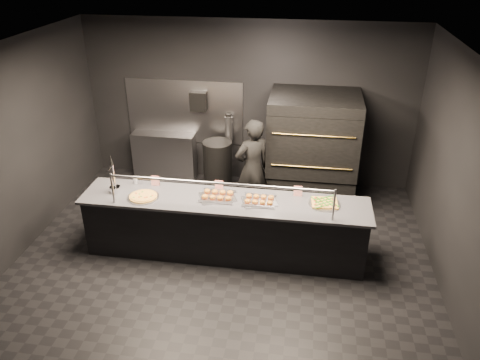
{
  "coord_description": "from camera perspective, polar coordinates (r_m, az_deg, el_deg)",
  "views": [
    {
      "loc": [
        1.08,
        -5.61,
        4.22
      ],
      "look_at": [
        0.2,
        0.2,
        1.15
      ],
      "focal_mm": 35.0,
      "sensor_mm": 36.0,
      "label": 1
    }
  ],
  "objects": [
    {
      "name": "trash_bin",
      "position": [
        8.7,
        -2.73,
        1.9
      ],
      "size": [
        0.54,
        0.54,
        0.9
      ],
      "primitive_type": "cylinder",
      "color": "black",
      "rests_on": "ground"
    },
    {
      "name": "round_pizza",
      "position": [
        6.78,
        -11.72,
        -1.98
      ],
      "size": [
        0.45,
        0.45,
        0.03
      ],
      "color": "silver",
      "rests_on": "service_counter"
    },
    {
      "name": "prep_shelf",
      "position": [
        9.18,
        -9.15,
        2.99
      ],
      "size": [
        1.2,
        0.35,
        0.9
      ],
      "primitive_type": "cube",
      "color": "#99999E",
      "rests_on": "ground"
    },
    {
      "name": "tent_cards",
      "position": [
        6.81,
        -2.07,
        -0.67
      ],
      "size": [
        2.23,
        0.04,
        0.15
      ],
      "color": "white",
      "rests_on": "service_counter"
    },
    {
      "name": "service_counter",
      "position": [
        6.84,
        -1.9,
        -5.73
      ],
      "size": [
        4.1,
        0.78,
        1.37
      ],
      "color": "black",
      "rests_on": "ground"
    },
    {
      "name": "worker",
      "position": [
        7.67,
        1.5,
        1.46
      ],
      "size": [
        0.73,
        0.68,
        1.68
      ],
      "primitive_type": "imported",
      "rotation": [
        0.0,
        0.0,
        3.74
      ],
      "color": "black",
      "rests_on": "ground"
    },
    {
      "name": "towel_dispenser",
      "position": [
        8.66,
        -5.07,
        9.55
      ],
      "size": [
        0.3,
        0.2,
        0.35
      ],
      "primitive_type": "cube",
      "color": "black",
      "rests_on": "room"
    },
    {
      "name": "beer_tap",
      "position": [
        6.94,
        -15.12,
        -0.22
      ],
      "size": [
        0.15,
        0.22,
        0.59
      ],
      "color": "silver",
      "rests_on": "service_counter"
    },
    {
      "name": "square_pizza",
      "position": [
        6.58,
        10.26,
        -2.78
      ],
      "size": [
        0.45,
        0.45,
        0.05
      ],
      "color": "silver",
      "rests_on": "service_counter"
    },
    {
      "name": "pizza_oven",
      "position": [
        8.18,
        8.78,
        3.85
      ],
      "size": [
        1.5,
        1.23,
        1.91
      ],
      "color": "black",
      "rests_on": "ground"
    },
    {
      "name": "condiment_jar",
      "position": [
        7.16,
        -12.4,
        -0.1
      ],
      "size": [
        0.15,
        0.06,
        0.1
      ],
      "color": "silver",
      "rests_on": "service_counter"
    },
    {
      "name": "fire_extinguisher",
      "position": [
        8.73,
        -1.39,
        6.37
      ],
      "size": [
        0.14,
        0.14,
        0.51
      ],
      "color": "#B2B2B7",
      "rests_on": "room"
    },
    {
      "name": "slider_tray_a",
      "position": [
        6.64,
        -2.74,
        -1.91
      ],
      "size": [
        0.58,
        0.51,
        0.08
      ],
      "color": "silver",
      "rests_on": "service_counter"
    },
    {
      "name": "room",
      "position": [
        6.38,
        -2.18,
        2.3
      ],
      "size": [
        6.04,
        6.0,
        3.0
      ],
      "color": "black",
      "rests_on": "ground"
    },
    {
      "name": "slider_tray_b",
      "position": [
        6.53,
        2.37,
        -2.47
      ],
      "size": [
        0.54,
        0.47,
        0.07
      ],
      "color": "silver",
      "rests_on": "service_counter"
    }
  ]
}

